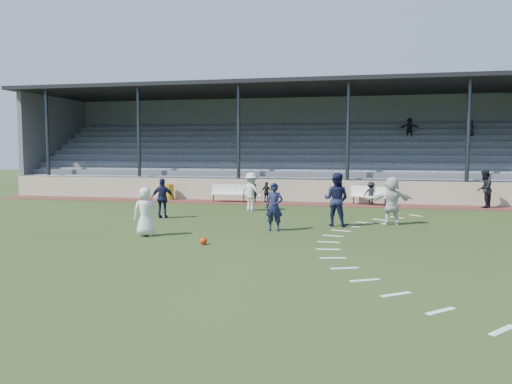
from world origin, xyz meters
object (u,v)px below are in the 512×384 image
bench_left (229,191)px  official (484,189)px  player_navy_lead (274,207)px  trash_bin (169,192)px  football (203,241)px  bench_right (369,194)px  player_white_lead (146,212)px

bench_left → official: bearing=-0.5°
player_navy_lead → official: size_ratio=0.93×
trash_bin → football: 13.63m
bench_left → trash_bin: size_ratio=2.28×
bench_right → trash_bin: (-11.07, 0.30, -0.12)m
player_white_lead → official: official is taller
trash_bin → football: size_ratio=3.98×
football → trash_bin: bearing=116.6°
football → player_white_lead: (-2.33, 1.01, 0.71)m
bench_left → bench_right: same height
player_white_lead → official: size_ratio=0.90×
bench_left → player_navy_lead: bearing=-65.8°
bench_right → football: bench_right is taller
bench_right → football: (-4.98, -11.88, -0.47)m
bench_right → player_navy_lead: size_ratio=1.18×
trash_bin → football: (6.09, -12.19, -0.35)m
bench_right → bench_left: bearing=-156.3°
football → official: (10.44, 11.77, 0.83)m
bench_right → player_navy_lead: bearing=-87.9°
bench_left → player_navy_lead: 9.67m
player_white_lead → player_navy_lead: bearing=-175.3°
bench_left → football: (2.42, -11.74, -0.47)m
bench_left → trash_bin: bearing=172.5°
trash_bin → football: trash_bin is taller
player_navy_lead → official: bearing=48.7°
football → official: size_ratio=0.12×
trash_bin → player_navy_lead: (7.73, -9.21, 0.39)m
football → player_navy_lead: size_ratio=0.13×
football → player_white_lead: size_ratio=0.13×
bench_left → official: official is taller
football → player_white_lead: player_white_lead is taller
trash_bin → official: 16.55m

